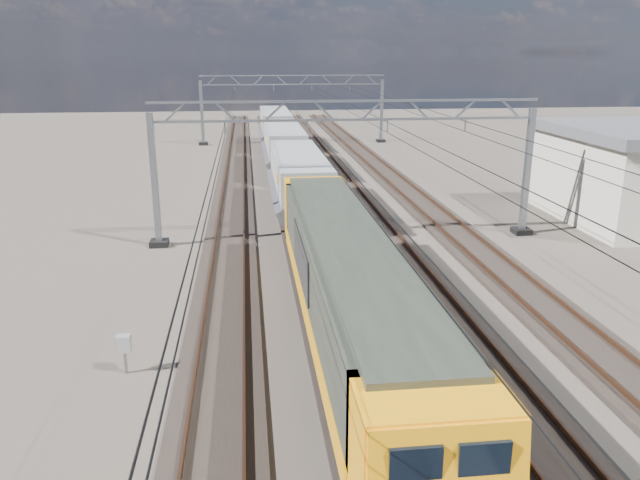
{
  "coord_description": "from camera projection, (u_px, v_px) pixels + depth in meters",
  "views": [
    {
      "loc": [
        -4.97,
        -26.63,
        9.3
      ],
      "look_at": [
        -2.3,
        -3.85,
        2.4
      ],
      "focal_mm": 35.0,
      "sensor_mm": 36.0,
      "label": 1
    }
  ],
  "objects": [
    {
      "name": "ground",
      "position": [
        360.0,
        264.0,
        28.56
      ],
      "size": [
        160.0,
        160.0,
        0.0
      ],
      "primitive_type": "plane",
      "color": "#29231F",
      "rests_on": "ground"
    },
    {
      "name": "track_outer_west",
      "position": [
        228.0,
        268.0,
        27.87
      ],
      "size": [
        2.6,
        140.0,
        0.3
      ],
      "color": "black",
      "rests_on": "ground"
    },
    {
      "name": "track_loco",
      "position": [
        317.0,
        265.0,
        28.32
      ],
      "size": [
        2.6,
        140.0,
        0.3
      ],
      "color": "black",
      "rests_on": "ground"
    },
    {
      "name": "track_inner_east",
      "position": [
        403.0,
        261.0,
        28.77
      ],
      "size": [
        2.6,
        140.0,
        0.3
      ],
      "color": "black",
      "rests_on": "ground"
    },
    {
      "name": "track_outer_east",
      "position": [
        486.0,
        258.0,
        29.21
      ],
      "size": [
        2.6,
        140.0,
        0.3
      ],
      "color": "black",
      "rests_on": "ground"
    },
    {
      "name": "catenary_gantry_mid",
      "position": [
        347.0,
        165.0,
        31.24
      ],
      "size": [
        19.9,
        0.9,
        7.11
      ],
      "color": "gray",
      "rests_on": "ground"
    },
    {
      "name": "catenary_gantry_far",
      "position": [
        293.0,
        106.0,
        65.48
      ],
      "size": [
        19.9,
        0.9,
        7.11
      ],
      "color": "gray",
      "rests_on": "ground"
    },
    {
      "name": "overhead_wires",
      "position": [
        336.0,
        120.0,
        34.51
      ],
      "size": [
        12.03,
        140.0,
        0.53
      ],
      "color": "black",
      "rests_on": "ground"
    },
    {
      "name": "locomotive",
      "position": [
        347.0,
        284.0,
        19.57
      ],
      "size": [
        2.76,
        21.1,
        3.62
      ],
      "color": "black",
      "rests_on": "ground"
    },
    {
      "name": "hopper_wagon_lead",
      "position": [
        299.0,
        179.0,
        36.43
      ],
      "size": [
        3.38,
        13.0,
        3.25
      ],
      "color": "black",
      "rests_on": "ground"
    },
    {
      "name": "hopper_wagon_mid",
      "position": [
        284.0,
        145.0,
        49.93
      ],
      "size": [
        3.38,
        13.0,
        3.25
      ],
      "color": "black",
      "rests_on": "ground"
    },
    {
      "name": "hopper_wagon_third",
      "position": [
        275.0,
        125.0,
        63.44
      ],
      "size": [
        3.38,
        13.0,
        3.25
      ],
      "color": "black",
      "rests_on": "ground"
    },
    {
      "name": "trackside_cabinet",
      "position": [
        124.0,
        345.0,
        18.6
      ],
      "size": [
        0.42,
        0.32,
        1.24
      ],
      "rotation": [
        0.0,
        0.0,
        -0.03
      ],
      "color": "gray",
      "rests_on": "ground"
    }
  ]
}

